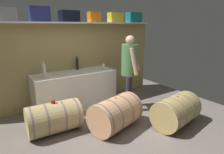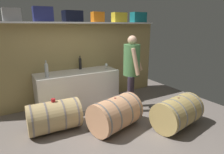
{
  "view_description": "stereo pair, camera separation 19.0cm",
  "coord_description": "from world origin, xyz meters",
  "views": [
    {
      "loc": [
        -1.63,
        -2.29,
        1.87
      ],
      "look_at": [
        0.2,
        0.5,
        0.96
      ],
      "focal_mm": 30.79,
      "sensor_mm": 36.0,
      "label": 1
    },
    {
      "loc": [
        -1.47,
        -2.38,
        1.87
      ],
      "look_at": [
        0.2,
        0.5,
        0.96
      ],
      "focal_mm": 30.79,
      "sensor_mm": 36.0,
      "label": 2
    }
  ],
  "objects": [
    {
      "name": "tasting_cup",
      "position": [
        -0.79,
        0.86,
        0.59
      ],
      "size": [
        0.07,
        0.07,
        0.05
      ],
      "primitive_type": "cylinder",
      "color": "red",
      "rests_on": "wine_barrel_near"
    },
    {
      "name": "toolcase_black",
      "position": [
        0.0,
        1.92,
        2.05
      ],
      "size": [
        0.43,
        0.29,
        0.24
      ],
      "primitive_type": "cube",
      "rotation": [
        0.0,
        0.0,
        0.06
      ],
      "color": "black",
      "rests_on": "high_shelf_board"
    },
    {
      "name": "toolcase_navy",
      "position": [
        -0.63,
        1.92,
        2.08
      ],
      "size": [
        0.39,
        0.25,
        0.3
      ],
      "primitive_type": "cube",
      "rotation": [
        0.0,
        0.0,
        -0.03
      ],
      "color": "navy",
      "rests_on": "high_shelf_board"
    },
    {
      "name": "wine_barrel_flank",
      "position": [
        0.18,
        0.36,
        0.3
      ],
      "size": [
        1.04,
        0.82,
        0.62
      ],
      "rotation": [
        0.0,
        0.0,
        0.27
      ],
      "color": "tan",
      "rests_on": "ground"
    },
    {
      "name": "toolcase_yellow",
      "position": [
        1.22,
        1.92,
        2.05
      ],
      "size": [
        0.36,
        0.22,
        0.24
      ],
      "primitive_type": "cube",
      "rotation": [
        0.0,
        0.0,
        -0.03
      ],
      "color": "gold",
      "rests_on": "high_shelf_board"
    },
    {
      "name": "high_shelf_board",
      "position": [
        0.0,
        1.92,
        1.92
      ],
      "size": [
        4.33,
        0.4,
        0.03
      ],
      "primitive_type": "cube",
      "color": "silver",
      "rests_on": "back_wall_panel"
    },
    {
      "name": "back_wall_panel",
      "position": [
        0.0,
        2.07,
        0.95
      ],
      "size": [
        4.71,
        0.1,
        1.9
      ],
      "primitive_type": "cube",
      "color": "tan",
      "rests_on": "ground"
    },
    {
      "name": "wine_bottle_dark",
      "position": [
        0.13,
        1.9,
        0.99
      ],
      "size": [
        0.07,
        0.07,
        0.32
      ],
      "color": "black",
      "rests_on": "work_cabinet"
    },
    {
      "name": "wine_bottle_clear",
      "position": [
        -0.72,
        1.57,
        0.99
      ],
      "size": [
        0.08,
        0.08,
        0.34
      ],
      "color": "#B7BBBA",
      "rests_on": "work_cabinet"
    },
    {
      "name": "wine_glass",
      "position": [
        0.67,
        1.6,
        0.94
      ],
      "size": [
        0.07,
        0.07,
        0.14
      ],
      "color": "white",
      "rests_on": "work_cabinet"
    },
    {
      "name": "work_cabinet",
      "position": [
        -0.04,
        1.69,
        0.42
      ],
      "size": [
        1.85,
        0.64,
        0.84
      ],
      "primitive_type": "cube",
      "color": "white",
      "rests_on": "ground"
    },
    {
      "name": "ground_plane",
      "position": [
        0.0,
        0.52,
        -0.01
      ],
      "size": [
        5.91,
        7.33,
        0.02
      ],
      "primitive_type": "cube",
      "color": "slate"
    },
    {
      "name": "winemaker_pouring",
      "position": [
        0.94,
        0.92,
        1.02
      ],
      "size": [
        0.51,
        0.52,
        1.66
      ],
      "rotation": [
        0.0,
        0.0,
        -2.3
      ],
      "color": "#302734",
      "rests_on": "ground"
    },
    {
      "name": "toolcase_teal",
      "position": [
        1.83,
        1.92,
        2.06
      ],
      "size": [
        0.42,
        0.23,
        0.26
      ],
      "primitive_type": "cube",
      "rotation": [
        0.0,
        0.0,
        0.02
      ],
      "color": "#18737D",
      "rests_on": "high_shelf_board"
    },
    {
      "name": "wine_barrel_near",
      "position": [
        -0.8,
        0.86,
        0.28
      ],
      "size": [
        0.93,
        0.59,
        0.57
      ],
      "rotation": [
        0.0,
        0.0,
        -0.04
      ],
      "color": "tan",
      "rests_on": "ground"
    },
    {
      "name": "wine_barrel_far",
      "position": [
        1.21,
        -0.16,
        0.3
      ],
      "size": [
        1.01,
        0.73,
        0.6
      ],
      "rotation": [
        0.0,
        0.0,
        0.17
      ],
      "color": "tan",
      "rests_on": "ground"
    },
    {
      "name": "toolcase_orange",
      "position": [
        0.62,
        1.92,
        2.05
      ],
      "size": [
        0.28,
        0.19,
        0.24
      ],
      "primitive_type": "cube",
      "rotation": [
        0.0,
        0.0,
        -0.01
      ],
      "color": "orange",
      "rests_on": "high_shelf_board"
    },
    {
      "name": "toolcase_grey",
      "position": [
        -1.21,
        1.92,
        2.06
      ],
      "size": [
        0.33,
        0.27,
        0.25
      ],
      "primitive_type": "cube",
      "rotation": [
        0.0,
        0.0,
        0.04
      ],
      "color": "gray",
      "rests_on": "high_shelf_board"
    }
  ]
}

